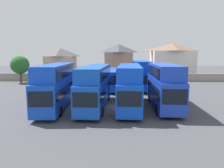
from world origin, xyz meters
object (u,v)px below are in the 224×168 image
at_px(bus_7, 141,73).
at_px(house_terrace_centre, 119,61).
at_px(bus_1, 57,83).
at_px(house_terrace_right, 172,60).
at_px(tree_left_of_lot, 20,65).
at_px(bus_2, 95,84).
at_px(bus_6, 116,78).
at_px(bus_3, 130,84).
at_px(bus_5, 88,78).
at_px(bus_4, 164,83).
at_px(house_terrace_left, 61,62).

distance_m(bus_7, house_terrace_centre, 18.06).
distance_m(bus_1, house_terrace_centre, 32.00).
bearing_deg(house_terrace_right, tree_left_of_lot, -161.37).
height_order(bus_2, bus_6, bus_2).
xyz_separation_m(bus_2, tree_left_of_lot, (-18.50, 20.35, 1.15)).
bearing_deg(house_terrace_right, bus_3, -112.40).
xyz_separation_m(bus_2, bus_5, (-2.70, 13.20, -0.74)).
bearing_deg(bus_4, bus_2, -87.86).
xyz_separation_m(bus_2, bus_4, (7.94, 0.06, 0.10)).
relative_size(bus_7, house_terrace_centre, 1.28).
height_order(bus_3, bus_6, bus_3).
xyz_separation_m(bus_2, house_terrace_right, (17.34, 32.44, 1.86)).
bearing_deg(bus_7, bus_1, -39.65).
xyz_separation_m(bus_4, house_terrace_right, (9.41, 32.38, 1.76)).
bearing_deg(house_terrace_right, house_terrace_centre, -174.23).
xyz_separation_m(bus_7, house_terrace_right, (10.55, 19.02, 1.77)).
height_order(bus_3, tree_left_of_lot, tree_left_of_lot).
bearing_deg(tree_left_of_lot, bus_4, -37.51).
bearing_deg(tree_left_of_lot, house_terrace_left, 62.51).
bearing_deg(bus_3, house_terrace_centre, -174.52).
bearing_deg(house_terrace_centre, bus_7, -77.58).
height_order(bus_4, bus_6, bus_4).
bearing_deg(tree_left_of_lot, house_terrace_right, 18.63).
xyz_separation_m(bus_5, tree_left_of_lot, (-15.80, 7.16, 1.89)).
distance_m(bus_1, house_terrace_left, 32.74).
xyz_separation_m(bus_4, bus_6, (-5.58, 12.91, -0.85)).
relative_size(bus_3, tree_left_of_lot, 1.97).
bearing_deg(bus_3, bus_6, -169.40).
bearing_deg(bus_5, bus_6, 84.59).
height_order(bus_4, bus_7, bus_4).
bearing_deg(bus_4, house_terrace_centre, -169.08).
bearing_deg(bus_6, tree_left_of_lot, -110.43).
distance_m(bus_3, house_terrace_right, 35.17).
bearing_deg(bus_6, bus_4, 22.43).
height_order(bus_3, bus_4, bus_4).
xyz_separation_m(bus_3, house_terrace_centre, (-1.04, 31.01, 1.72)).
bearing_deg(bus_2, bus_4, 93.32).
xyz_separation_m(bus_3, bus_6, (-1.61, 13.00, -0.79)).
bearing_deg(bus_4, bus_5, -139.30).
height_order(bus_3, house_terrace_centre, house_terrace_centre).
distance_m(bus_5, house_terrace_centre, 18.82).
height_order(bus_6, house_terrace_right, house_terrace_right).
bearing_deg(house_terrace_left, house_terrace_right, 1.67).
height_order(bus_7, tree_left_of_lot, tree_left_of_lot).
relative_size(bus_2, tree_left_of_lot, 2.02).
relative_size(bus_3, house_terrace_left, 1.48).
bearing_deg(bus_4, bus_1, -87.51).
bearing_deg(bus_5, house_terrace_centre, 159.59).
bearing_deg(house_terrace_left, bus_4, -56.82).
bearing_deg(bus_3, bus_5, -149.70).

